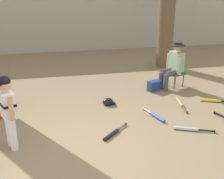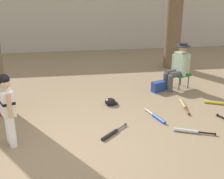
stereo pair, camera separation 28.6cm
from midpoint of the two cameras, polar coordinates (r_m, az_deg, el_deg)
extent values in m
plane|color=#7F6B51|center=(5.21, -5.44, -11.61)|extent=(60.00, 60.00, 0.00)
cube|color=#ADA89E|center=(11.82, -7.78, 13.89)|extent=(18.00, 0.36, 2.73)
cone|color=brown|center=(9.95, 11.91, 4.23)|extent=(0.77, 0.77, 0.30)
cylinder|color=white|center=(5.40, -17.05, -7.74)|extent=(0.12, 0.12, 0.58)
cylinder|color=white|center=(5.55, -17.60, -6.96)|extent=(0.12, 0.12, 0.58)
cube|color=white|center=(5.26, -17.93, -2.44)|extent=(0.31, 0.36, 0.44)
cube|color=black|center=(5.25, -17.95, -2.22)|extent=(0.32, 0.37, 0.05)
sphere|color=tan|center=(5.14, -18.36, 1.14)|extent=(0.20, 0.20, 0.20)
sphere|color=black|center=(5.12, -18.44, 1.77)|extent=(0.19, 0.19, 0.19)
cylinder|color=tan|center=(5.03, -17.43, -3.00)|extent=(0.11, 0.11, 0.42)
cylinder|color=tan|center=(5.47, -18.85, -2.55)|extent=(0.11, 0.11, 0.40)
cube|color=#196B2D|center=(8.05, 13.95, 2.89)|extent=(0.51, 0.51, 0.06)
cylinder|color=#333338|center=(7.91, 13.71, 1.13)|extent=(0.02, 0.02, 0.38)
cylinder|color=#333338|center=(8.12, 12.34, 1.77)|extent=(0.02, 0.02, 0.38)
cylinder|color=#333338|center=(8.10, 15.32, 1.46)|extent=(0.02, 0.02, 0.38)
cylinder|color=#333338|center=(8.31, 13.94, 2.08)|extent=(0.02, 0.02, 0.38)
cylinder|color=#47474C|center=(7.78, 12.09, 1.13)|extent=(0.13, 0.13, 0.43)
cylinder|color=#47474C|center=(7.92, 11.18, 1.57)|extent=(0.13, 0.13, 0.43)
cylinder|color=#47474C|center=(7.83, 13.35, 2.83)|extent=(0.43, 0.27, 0.15)
cylinder|color=#47474C|center=(7.98, 12.42, 3.24)|extent=(0.43, 0.27, 0.15)
cube|color=#99B293|center=(7.96, 14.14, 5.01)|extent=(0.35, 0.42, 0.52)
cylinder|color=#99B293|center=(7.77, 14.72, 4.10)|extent=(0.11, 0.11, 0.46)
cylinder|color=#99B293|center=(8.08, 12.65, 4.94)|extent=(0.11, 0.11, 0.46)
sphere|color=tan|center=(7.86, 14.40, 7.81)|extent=(0.22, 0.22, 0.22)
cylinder|color=#232328|center=(7.85, 14.42, 8.04)|extent=(0.40, 0.40, 0.02)
cylinder|color=#232328|center=(7.85, 14.44, 8.28)|extent=(0.20, 0.20, 0.09)
cube|color=navy|center=(7.75, 9.86, 0.56)|extent=(0.38, 0.30, 0.26)
cylinder|color=tan|center=(7.10, 14.47, -2.63)|extent=(0.12, 0.47, 0.07)
cylinder|color=brown|center=(6.76, 15.31, -3.95)|extent=(0.07, 0.31, 0.03)
cylinder|color=brown|center=(6.63, 15.67, -4.52)|extent=(0.06, 0.02, 0.06)
cylinder|color=#B7BCC6|center=(5.94, 15.26, -7.59)|extent=(0.45, 0.24, 0.07)
cylinder|color=black|center=(5.97, 18.96, -7.88)|extent=(0.30, 0.15, 0.03)
cylinder|color=black|center=(5.99, 20.43, -7.99)|extent=(0.04, 0.06, 0.06)
cylinder|color=black|center=(5.60, 1.02, -8.63)|extent=(0.36, 0.36, 0.07)
cylinder|color=#4C4C51|center=(5.87, 3.18, -7.19)|extent=(0.23, 0.23, 0.03)
cylinder|color=#4C4C51|center=(5.97, 3.98, -6.65)|extent=(0.05, 0.05, 0.06)
cylinder|color=yellow|center=(7.38, 20.05, -2.36)|extent=(0.46, 0.25, 0.07)
cylinder|color=#2347AD|center=(6.28, 10.20, -5.49)|extent=(0.20, 0.43, 0.07)
cylinder|color=silver|center=(6.54, 8.35, -4.25)|extent=(0.12, 0.28, 0.03)
cylinder|color=silver|center=(6.65, 7.66, -3.78)|extent=(0.06, 0.03, 0.06)
cylinder|color=black|center=(6.69, 21.56, -5.02)|extent=(0.14, 0.29, 0.03)
cylinder|color=black|center=(6.77, 20.59, -4.56)|extent=(0.06, 0.04, 0.06)
ellipsoid|color=black|center=(6.87, 0.85, -2.36)|extent=(0.25, 0.23, 0.17)
cube|color=black|center=(6.91, 1.82, -2.60)|extent=(0.10, 0.13, 0.02)
camera|label=1|loc=(0.14, -88.57, 0.55)|focal=47.99mm
camera|label=2|loc=(0.14, 91.43, -0.55)|focal=47.99mm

